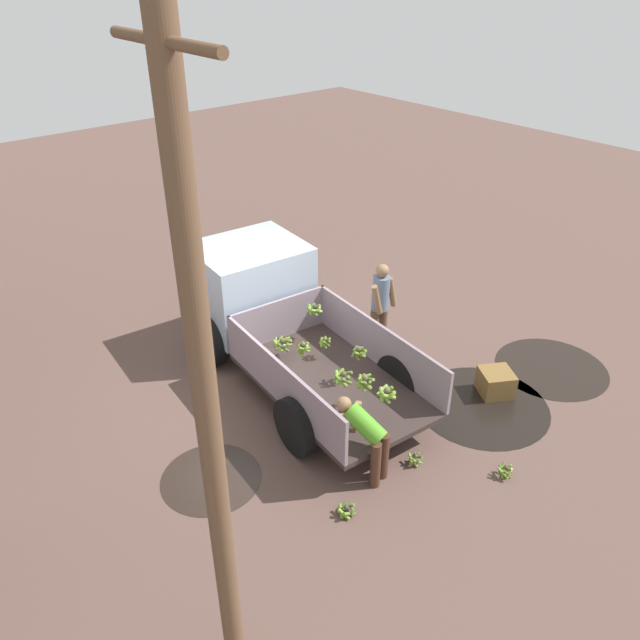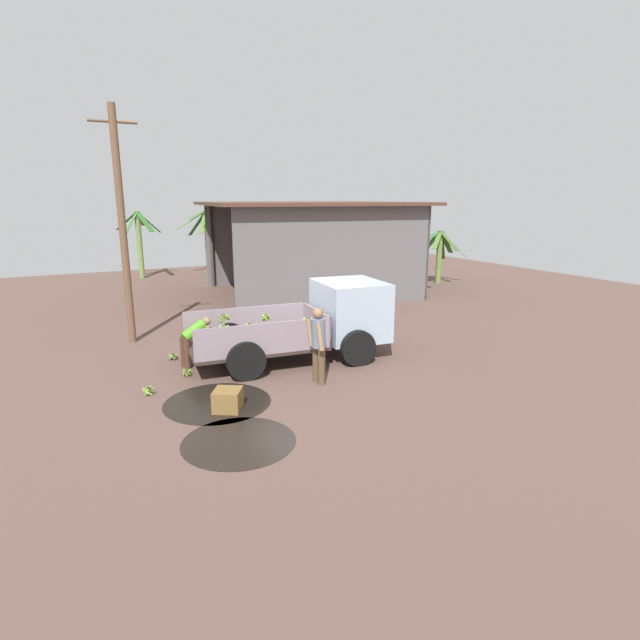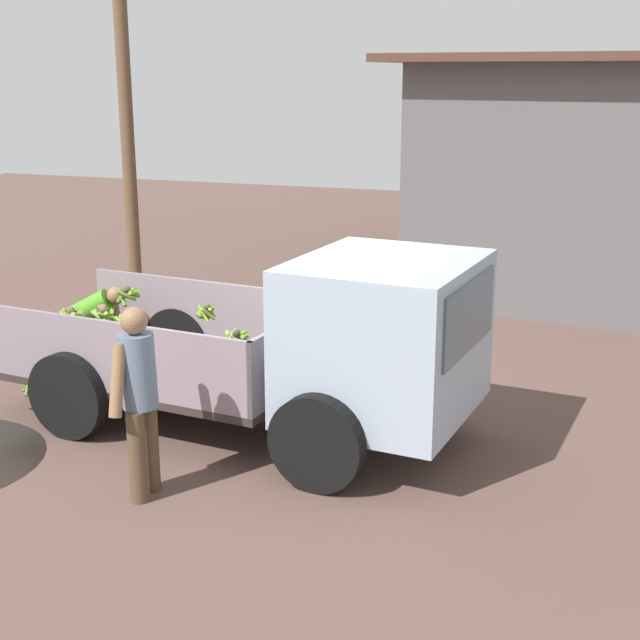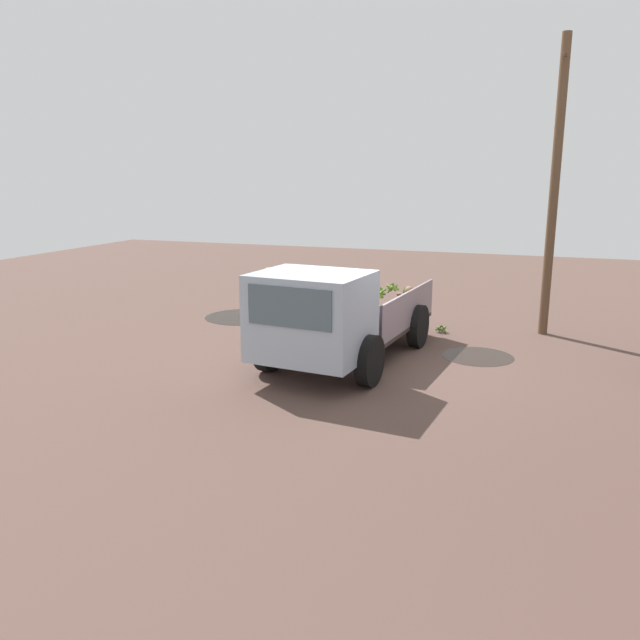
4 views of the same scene
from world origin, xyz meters
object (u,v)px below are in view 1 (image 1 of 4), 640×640
at_px(cargo_truck, 266,304).
at_px(wooden_crate_0, 496,382).
at_px(utility_pole, 208,416).
at_px(banana_bunch_on_ground_1, 415,459).
at_px(person_worker_loading, 366,435).
at_px(banana_bunch_on_ground_0, 346,510).
at_px(banana_bunch_on_ground_2, 505,470).
at_px(person_foreground_visitor, 380,303).

xyz_separation_m(cargo_truck, wooden_crate_0, (-3.30, -2.06, -0.78)).
bearing_deg(utility_pole, banana_bunch_on_ground_1, -78.23).
bearing_deg(person_worker_loading, banana_bunch_on_ground_0, 105.50).
bearing_deg(banana_bunch_on_ground_1, person_worker_loading, 63.17).
bearing_deg(banana_bunch_on_ground_2, wooden_crate_0, -49.85).
bearing_deg(banana_bunch_on_ground_0, person_worker_loading, -61.17).
xyz_separation_m(person_foreground_visitor, banana_bunch_on_ground_1, (-2.41, 1.69, -0.81)).
distance_m(person_worker_loading, banana_bunch_on_ground_0, 0.98).
bearing_deg(banana_bunch_on_ground_2, person_foreground_visitor, -15.76).
relative_size(cargo_truck, banana_bunch_on_ground_1, 22.25).
bearing_deg(cargo_truck, utility_pole, 146.09).
height_order(banana_bunch_on_ground_1, banana_bunch_on_ground_2, banana_bunch_on_ground_2).
xyz_separation_m(person_foreground_visitor, person_worker_loading, (-2.08, 2.35, -0.23)).
bearing_deg(cargo_truck, person_foreground_visitor, -120.54).
distance_m(person_foreground_visitor, wooden_crate_0, 2.31).
bearing_deg(wooden_crate_0, banana_bunch_on_ground_0, 95.05).
bearing_deg(person_foreground_visitor, banana_bunch_on_ground_2, -19.89).
bearing_deg(person_worker_loading, banana_bunch_on_ground_1, -130.16).
distance_m(person_worker_loading, banana_bunch_on_ground_1, 0.94).
relative_size(person_foreground_visitor, banana_bunch_on_ground_1, 7.45).
xyz_separation_m(banana_bunch_on_ground_0, banana_bunch_on_ground_2, (-0.90, -2.08, 0.02)).
bearing_deg(banana_bunch_on_ground_1, banana_bunch_on_ground_2, -141.59).
xyz_separation_m(utility_pole, person_worker_loading, (1.05, -2.78, -2.46)).
bearing_deg(wooden_crate_0, banana_bunch_on_ground_1, 96.99).
height_order(utility_pole, banana_bunch_on_ground_0, utility_pole).
height_order(cargo_truck, person_worker_loading, cargo_truck).
xyz_separation_m(banana_bunch_on_ground_1, banana_bunch_on_ground_2, (-0.94, -0.75, 0.01)).
bearing_deg(banana_bunch_on_ground_0, person_foreground_visitor, -50.97).
relative_size(banana_bunch_on_ground_0, banana_bunch_on_ground_2, 1.08).
xyz_separation_m(cargo_truck, person_foreground_visitor, (-1.16, -1.57, -0.07)).
distance_m(person_worker_loading, banana_bunch_on_ground_2, 1.98).
bearing_deg(person_foreground_visitor, banana_bunch_on_ground_0, -55.09).
xyz_separation_m(banana_bunch_on_ground_1, wooden_crate_0, (0.27, -2.18, 0.10)).
bearing_deg(wooden_crate_0, person_worker_loading, 88.73).
relative_size(person_worker_loading, banana_bunch_on_ground_1, 5.09).
distance_m(utility_pole, banana_bunch_on_ground_2, 5.17).
height_order(cargo_truck, utility_pole, utility_pole).
bearing_deg(utility_pole, banana_bunch_on_ground_2, -93.12).
bearing_deg(banana_bunch_on_ground_2, cargo_truck, 7.91).
xyz_separation_m(person_worker_loading, banana_bunch_on_ground_1, (-0.33, -0.65, -0.58)).
xyz_separation_m(person_worker_loading, banana_bunch_on_ground_0, (-0.37, 0.68, -0.59)).
relative_size(person_foreground_visitor, banana_bunch_on_ground_2, 6.99).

